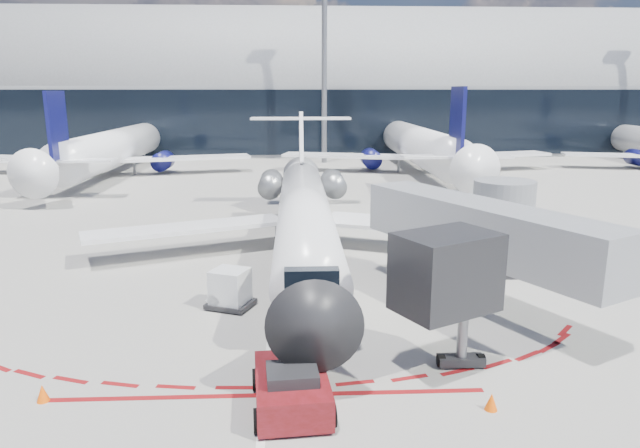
{
  "coord_description": "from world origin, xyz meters",
  "views": [
    {
      "loc": [
        1.0,
        -27.86,
        9.41
      ],
      "look_at": [
        2.29,
        0.45,
        2.74
      ],
      "focal_mm": 32.0,
      "sensor_mm": 36.0,
      "label": 1
    }
  ],
  "objects_px": {
    "pushback_tug": "(292,388)",
    "ramp_worker": "(292,346)",
    "uld_container": "(230,289)",
    "regional_jet": "(304,211)"
  },
  "relations": [
    {
      "from": "pushback_tug",
      "to": "ramp_worker",
      "type": "bearing_deg",
      "value": 85.02
    },
    {
      "from": "uld_container",
      "to": "ramp_worker",
      "type": "bearing_deg",
      "value": -42.68
    },
    {
      "from": "regional_jet",
      "to": "ramp_worker",
      "type": "xyz_separation_m",
      "value": [
        -0.69,
        -14.06,
        -1.79
      ]
    },
    {
      "from": "regional_jet",
      "to": "uld_container",
      "type": "height_order",
      "value": "regional_jet"
    },
    {
      "from": "pushback_tug",
      "to": "ramp_worker",
      "type": "height_order",
      "value": "ramp_worker"
    },
    {
      "from": "uld_container",
      "to": "regional_jet",
      "type": "bearing_deg",
      "value": 89.47
    },
    {
      "from": "pushback_tug",
      "to": "ramp_worker",
      "type": "distance_m",
      "value": 2.46
    },
    {
      "from": "pushback_tug",
      "to": "ramp_worker",
      "type": "relative_size",
      "value": 3.31
    },
    {
      "from": "pushback_tug",
      "to": "uld_container",
      "type": "height_order",
      "value": "uld_container"
    },
    {
      "from": "regional_jet",
      "to": "pushback_tug",
      "type": "relative_size",
      "value": 5.65
    }
  ]
}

